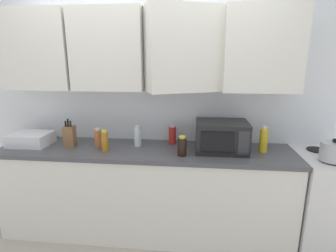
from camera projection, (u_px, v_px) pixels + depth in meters
The scene contains 13 objects.
wall_back_with_cabinets at pixel (148, 76), 2.61m from camera, with size 3.71×0.57×2.60m.
counter_run at pixel (146, 191), 2.67m from camera, with size 2.84×0.63×0.90m.
stove_range at pixel (336, 201), 2.47m from camera, with size 0.76×0.64×0.91m.
kettle at pixel (333, 151), 2.22m from camera, with size 0.20×0.20×0.19m.
microwave at pixel (221, 136), 2.48m from camera, with size 0.48×0.37×0.28m.
dish_rack at pixel (31, 139), 2.66m from camera, with size 0.38×0.30×0.12m, color silver.
knife_block at pixel (70, 136), 2.62m from camera, with size 0.12×0.13×0.28m.
bottle_spice_jar at pixel (98, 138), 2.59m from camera, with size 0.07×0.07×0.19m.
bottle_clear_tall at pixel (138, 136), 2.62m from camera, with size 0.07×0.07×0.22m.
bottle_amber_vinegar at pixel (105, 141), 2.47m from camera, with size 0.07×0.07×0.21m.
bottle_yellow_mustard at pixel (263, 140), 2.45m from camera, with size 0.07×0.07×0.25m.
bottle_red_sauce at pixel (172, 135), 2.69m from camera, with size 0.07×0.07×0.20m.
bottle_soy_dark at pixel (182, 146), 2.36m from camera, with size 0.08×0.08×0.18m.
Camera 1 is at (0.48, -2.69, 1.75)m, focal length 28.28 mm.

